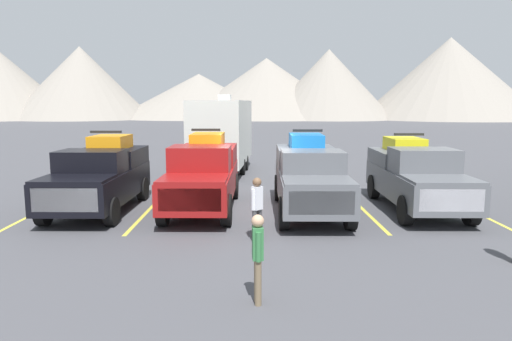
# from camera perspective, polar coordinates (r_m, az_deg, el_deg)

# --- Properties ---
(ground_plane) EXTENTS (240.00, 240.00, 0.00)m
(ground_plane) POSITION_cam_1_polar(r_m,az_deg,el_deg) (15.57, 0.02, -4.68)
(ground_plane) COLOR #47474C
(pickup_truck_a) EXTENTS (2.30, 5.30, 2.54)m
(pickup_truck_a) POSITION_cam_1_polar(r_m,az_deg,el_deg) (16.07, -18.33, -0.54)
(pickup_truck_a) COLOR black
(pickup_truck_a) RESTS_ON ground
(pickup_truck_b) EXTENTS (2.18, 5.80, 2.60)m
(pickup_truck_b) POSITION_cam_1_polar(r_m,az_deg,el_deg) (15.51, -6.35, -0.28)
(pickup_truck_b) COLOR maroon
(pickup_truck_b) RESTS_ON ground
(pickup_truck_c) EXTENTS (2.20, 5.76, 2.60)m
(pickup_truck_c) POSITION_cam_1_polar(r_m,az_deg,el_deg) (15.14, 6.48, -0.55)
(pickup_truck_c) COLOR #595B60
(pickup_truck_c) RESTS_ON ground
(pickup_truck_d) EXTENTS (2.24, 5.69, 2.44)m
(pickup_truck_d) POSITION_cam_1_polar(r_m,az_deg,el_deg) (16.29, 18.70, -0.50)
(pickup_truck_d) COLOR #595B60
(pickup_truck_d) RESTS_ON ground
(lot_stripe_a) EXTENTS (0.12, 5.50, 0.01)m
(lot_stripe_a) POSITION_cam_1_polar(r_m,az_deg,el_deg) (16.65, -24.99, -4.60)
(lot_stripe_a) COLOR gold
(lot_stripe_a) RESTS_ON ground
(lot_stripe_b) EXTENTS (0.12, 5.50, 0.01)m
(lot_stripe_b) POSITION_cam_1_polar(r_m,az_deg,el_deg) (15.53, -13.07, -4.92)
(lot_stripe_b) COLOR gold
(lot_stripe_b) RESTS_ON ground
(lot_stripe_c) EXTENTS (0.12, 5.50, 0.01)m
(lot_stripe_c) POSITION_cam_1_polar(r_m,az_deg,el_deg) (15.17, 0.04, -5.02)
(lot_stripe_c) COLOR gold
(lot_stripe_c) RESTS_ON ground
(lot_stripe_d) EXTENTS (0.12, 5.50, 0.01)m
(lot_stripe_d) POSITION_cam_1_polar(r_m,az_deg,el_deg) (15.60, 13.09, -4.86)
(lot_stripe_d) COLOR gold
(lot_stripe_d) RESTS_ON ground
(lot_stripe_e) EXTENTS (0.12, 5.50, 0.01)m
(lot_stripe_e) POSITION_cam_1_polar(r_m,az_deg,el_deg) (16.78, 24.85, -4.50)
(lot_stripe_e) COLOR gold
(lot_stripe_e) RESTS_ON ground
(camper_trailer_a) EXTENTS (2.94, 7.80, 3.88)m
(camper_trailer_a) POSITION_cam_1_polar(r_m,az_deg,el_deg) (23.63, -4.11, 4.71)
(camper_trailer_a) COLOR silver
(camper_trailer_a) RESTS_ON ground
(person_a) EXTENTS (0.22, 0.35, 1.59)m
(person_a) POSITION_cam_1_polar(r_m,az_deg,el_deg) (8.22, 0.21, -9.93)
(person_a) COLOR #726047
(person_a) RESTS_ON ground
(person_c) EXTENTS (0.30, 0.30, 1.63)m
(person_c) POSITION_cam_1_polar(r_m,az_deg,el_deg) (11.82, 0.13, -4.18)
(person_c) COLOR #3F3F42
(person_c) RESTS_ON ground
(mountain_ridge) EXTENTS (151.45, 44.82, 17.26)m
(mountain_ridge) POSITION_cam_1_polar(r_m,az_deg,el_deg) (104.39, 0.38, 10.22)
(mountain_ridge) COLOR gray
(mountain_ridge) RESTS_ON ground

